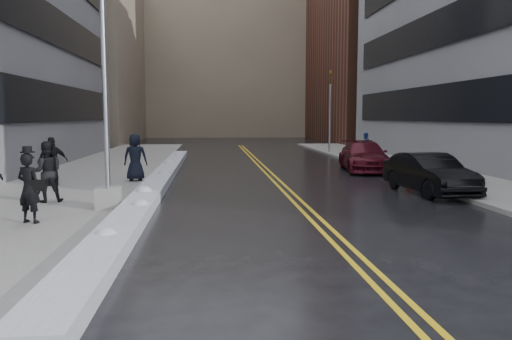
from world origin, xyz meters
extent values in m
plane|color=black|center=(0.00, 0.00, 0.00)|extent=(160.00, 160.00, 0.00)
cube|color=gray|center=(-5.75, 10.00, 0.07)|extent=(5.50, 50.00, 0.15)
cube|color=gray|center=(10.00, 10.00, 0.07)|extent=(4.00, 50.00, 0.15)
cube|color=gold|center=(2.35, 10.00, 0.00)|extent=(0.12, 50.00, 0.01)
cube|color=gold|center=(2.65, 10.00, 0.00)|extent=(0.12, 50.00, 0.01)
cube|color=silver|center=(-2.45, 8.00, 0.17)|extent=(0.90, 30.00, 0.34)
cube|color=gray|center=(-15.50, 44.00, 9.00)|extent=(14.00, 22.00, 18.00)
cube|color=#562D21|center=(19.00, 42.00, 14.00)|extent=(14.00, 20.00, 28.00)
cube|color=gray|center=(2.00, 60.00, 11.00)|extent=(36.00, 16.00, 22.00)
cube|color=gray|center=(-3.30, 2.00, 0.45)|extent=(0.65, 0.65, 0.60)
cylinder|color=gray|center=(-3.30, 2.00, 4.25)|extent=(0.14, 0.14, 7.00)
cylinder|color=maroon|center=(9.00, 10.00, 0.45)|extent=(0.24, 0.24, 0.60)
sphere|color=maroon|center=(9.00, 10.00, 0.75)|extent=(0.26, 0.26, 0.26)
cylinder|color=maroon|center=(9.00, 10.00, 0.50)|extent=(0.25, 0.10, 0.10)
cylinder|color=gray|center=(8.50, 24.00, 2.65)|extent=(0.14, 0.14, 5.00)
imported|color=#594C0C|center=(8.50, 24.00, 5.65)|extent=(0.16, 0.20, 1.00)
imported|color=black|center=(-4.83, 0.11, 1.03)|extent=(0.75, 0.63, 1.76)
imported|color=black|center=(-5.38, 3.21, 1.09)|extent=(1.07, 0.93, 1.89)
imported|color=black|center=(-3.42, 8.17, 1.12)|extent=(0.97, 0.64, 1.94)
imported|color=black|center=(-6.35, 6.99, 1.08)|extent=(1.18, 0.87, 1.86)
imported|color=navy|center=(9.70, 19.11, 0.94)|extent=(0.96, 0.90, 1.58)
imported|color=black|center=(7.50, 4.60, 0.74)|extent=(1.95, 4.59, 1.47)
imported|color=#450B17|center=(7.50, 12.30, 0.75)|extent=(2.73, 5.41, 1.51)
camera|label=1|loc=(-0.33, -12.57, 2.80)|focal=35.00mm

